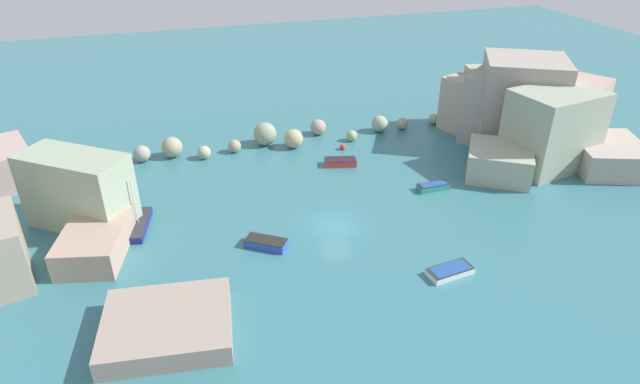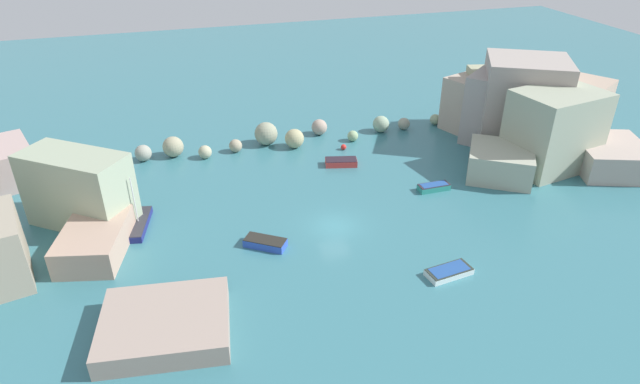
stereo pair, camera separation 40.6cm
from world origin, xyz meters
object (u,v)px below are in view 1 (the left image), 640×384
moored_boat_0 (139,225)px  moored_boat_2 (340,162)px  moored_boat_1 (266,243)px  moored_boat_5 (192,308)px  moored_boat_4 (433,186)px  channel_buoy (343,147)px  stone_dock (167,326)px  moored_boat_3 (450,271)px

moored_boat_0 → moored_boat_2: (20.58, 6.25, 0.02)m
moored_boat_1 → moored_boat_5: (-6.57, -6.10, -0.05)m
moored_boat_4 → moored_boat_1: bearing=-166.2°
moored_boat_4 → channel_buoy: bearing=114.6°
stone_dock → channel_buoy: stone_dock is taller
channel_buoy → moored_boat_5: size_ratio=0.15×
stone_dock → channel_buoy: 31.30m
moored_boat_3 → stone_dock: bearing=-7.1°
moored_boat_5 → stone_dock: bearing=-149.2°
moored_boat_4 → moored_boat_5: 26.37m
moored_boat_0 → moored_boat_4: bearing=-81.5°
channel_buoy → moored_boat_4: 12.50m
moored_boat_5 → moored_boat_4: bearing=9.0°
channel_buoy → moored_boat_5: bearing=-130.6°
moored_boat_2 → moored_boat_4: moored_boat_2 is taller
moored_boat_0 → moored_boat_4: 27.48m
channel_buoy → moored_boat_2: (-1.51, -3.59, 0.03)m
moored_boat_3 → channel_buoy: bearing=-96.8°
stone_dock → moored_boat_1: stone_dock is taller
moored_boat_2 → moored_boat_4: bearing=-34.5°
stone_dock → moored_boat_3: size_ratio=2.21×
moored_boat_1 → moored_boat_4: (17.57, 4.53, -0.02)m
moored_boat_0 → moored_boat_2: moored_boat_0 is taller
moored_boat_0 → moored_boat_5: moored_boat_0 is taller
channel_buoy → moored_boat_4: moored_boat_4 is taller
moored_boat_1 → moored_boat_3: bearing=3.1°
moored_boat_3 → moored_boat_2: bearing=-92.3°
moored_boat_5 → moored_boat_1: bearing=28.1°
moored_boat_1 → moored_boat_3: 14.71m
channel_buoy → moored_boat_2: 3.89m
moored_boat_4 → moored_boat_3: bearing=-113.0°
moored_boat_1 → stone_dock: bearing=-101.9°
moored_boat_3 → moored_boat_5: 19.18m
stone_dock → moored_boat_3: bearing=0.4°
moored_boat_0 → moored_boat_2: bearing=-61.6°
moored_boat_1 → moored_boat_2: (10.71, 12.24, -0.00)m
channel_buoy → moored_boat_2: size_ratio=0.18×
moored_boat_5 → moored_boat_0: bearing=90.5°
moored_boat_2 → moored_boat_5: 25.19m
moored_boat_1 → moored_boat_4: size_ratio=1.16×
moored_boat_1 → moored_boat_2: 16.26m
moored_boat_3 → moored_boat_5: moored_boat_5 is taller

